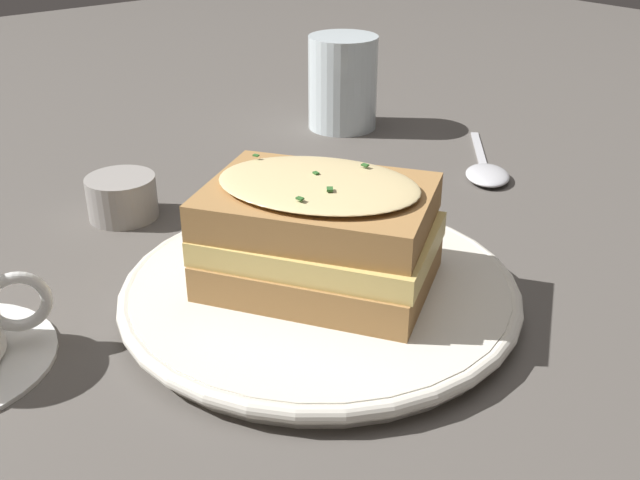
# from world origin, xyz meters

# --- Properties ---
(ground_plane) EXTENTS (2.40, 2.40, 0.00)m
(ground_plane) POSITION_xyz_m (0.00, 0.00, 0.00)
(ground_plane) COLOR #514C47
(dinner_plate) EXTENTS (0.27, 0.27, 0.02)m
(dinner_plate) POSITION_xyz_m (-0.03, -0.01, 0.01)
(dinner_plate) COLOR silver
(dinner_plate) RESTS_ON ground_plane
(sandwich) EXTENTS (0.17, 0.19, 0.08)m
(sandwich) POSITION_xyz_m (-0.03, -0.01, 0.05)
(sandwich) COLOR #A37542
(sandwich) RESTS_ON dinner_plate
(water_glass) EXTENTS (0.08, 0.08, 0.10)m
(water_glass) POSITION_xyz_m (0.24, 0.27, 0.05)
(water_glass) COLOR silver
(water_glass) RESTS_ON ground_plane
(spoon) EXTENTS (0.13, 0.13, 0.01)m
(spoon) POSITION_xyz_m (0.25, 0.07, 0.00)
(spoon) COLOR silver
(spoon) RESTS_ON ground_plane
(condiment_pot) EXTENTS (0.06, 0.06, 0.04)m
(condiment_pot) POSITION_xyz_m (-0.07, 0.20, 0.02)
(condiment_pot) COLOR gray
(condiment_pot) RESTS_ON ground_plane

